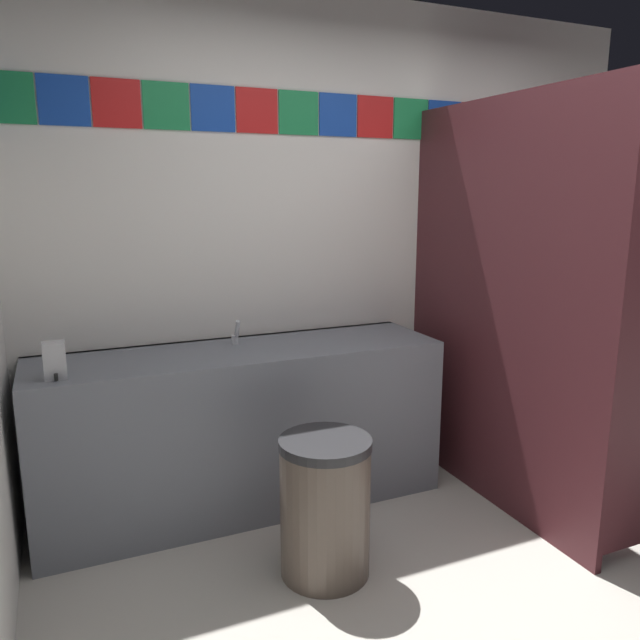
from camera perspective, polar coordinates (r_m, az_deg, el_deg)
ground_plane at (r=2.71m, az=20.58°, el=-25.31°), size 8.09×8.09×0.00m
wall_back at (r=3.58m, az=2.99°, el=7.38°), size 3.68×0.09×2.64m
vanity_counter at (r=3.21m, az=-7.17°, el=-9.82°), size 2.03×0.56×0.83m
faucet_center at (r=3.16m, az=-7.85°, el=-1.42°), size 0.04×0.10×0.14m
soap_dispenser at (r=2.80m, az=-23.51°, el=-3.49°), size 0.09×0.09×0.16m
stall_divider at (r=3.12m, az=21.55°, el=0.40°), size 0.92×1.49×2.06m
toilet at (r=4.02m, az=19.43°, el=-7.69°), size 0.39×0.49×0.74m
trash_bin at (r=2.69m, az=0.48°, el=-17.00°), size 0.39×0.39×0.61m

